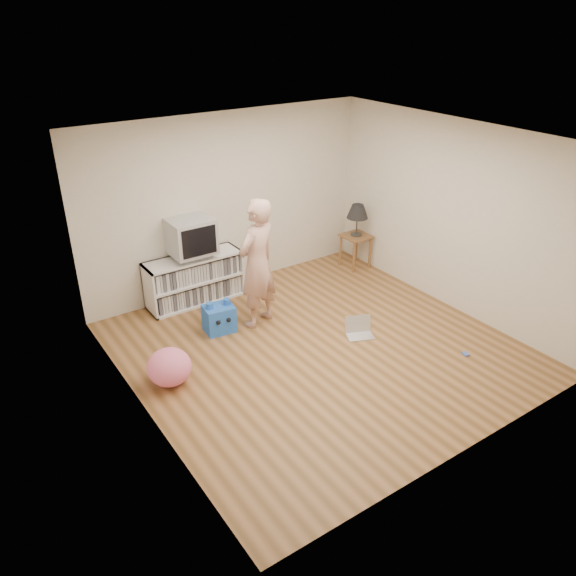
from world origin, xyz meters
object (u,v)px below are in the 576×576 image
at_px(crt_tv, 191,236).
at_px(plush_pink, 169,367).
at_px(media_unit, 194,279).
at_px(person, 257,264).
at_px(laptop, 359,330).
at_px(dvd_deck, 192,255).
at_px(side_table, 356,243).
at_px(plush_blue, 219,318).
at_px(table_lamp, 357,212).

height_order(crt_tv, plush_pink, crt_tv).
bearing_deg(media_unit, person, -67.49).
xyz_separation_m(crt_tv, laptop, (1.36, -2.04, -0.96)).
height_order(media_unit, plush_pink, media_unit).
bearing_deg(crt_tv, laptop, -56.33).
distance_m(dvd_deck, side_table, 2.75).
height_order(dvd_deck, laptop, dvd_deck).
bearing_deg(dvd_deck, laptop, -56.38).
bearing_deg(plush_blue, side_table, 17.90).
xyz_separation_m(laptop, plush_blue, (-1.47, 1.11, 0.13)).
height_order(dvd_deck, plush_blue, dvd_deck).
bearing_deg(person, dvd_deck, -87.05).
distance_m(person, plush_pink, 1.79).
relative_size(media_unit, side_table, 2.55).
bearing_deg(crt_tv, dvd_deck, 90.00).
relative_size(crt_tv, plush_pink, 1.19).
relative_size(dvd_deck, laptop, 1.06).
bearing_deg(plush_pink, dvd_deck, 55.73).
height_order(table_lamp, plush_blue, table_lamp).
height_order(side_table, plush_blue, side_table).
bearing_deg(plush_pink, table_lamp, 18.36).
xyz_separation_m(person, plush_pink, (-1.55, -0.60, -0.66)).
xyz_separation_m(dvd_deck, laptop, (1.36, -2.05, -0.67)).
distance_m(crt_tv, person, 1.13).
bearing_deg(plush_pink, plush_blue, 34.90).
relative_size(crt_tv, laptop, 1.42).
distance_m(media_unit, crt_tv, 0.67).
distance_m(plush_blue, plush_pink, 1.23).
relative_size(side_table, table_lamp, 1.07).
distance_m(dvd_deck, plush_blue, 1.09).
bearing_deg(crt_tv, media_unit, 90.00).
bearing_deg(plush_blue, dvd_deck, 90.04).
xyz_separation_m(table_lamp, plush_pink, (-3.82, -1.27, -0.73)).
distance_m(person, plush_blue, 0.88).
bearing_deg(person, side_table, 176.52).
relative_size(crt_tv, side_table, 1.09).
bearing_deg(crt_tv, table_lamp, -7.71).
bearing_deg(side_table, plush_pink, -161.64).
xyz_separation_m(crt_tv, plush_pink, (-1.12, -1.64, -0.81)).
height_order(laptop, plush_pink, plush_pink).
xyz_separation_m(dvd_deck, crt_tv, (0.00, -0.00, 0.29)).
height_order(crt_tv, table_lamp, crt_tv).
bearing_deg(plush_blue, table_lamp, 17.90).
xyz_separation_m(plush_blue, plush_pink, (-1.01, -0.70, 0.03)).
bearing_deg(side_table, dvd_deck, 172.22).
height_order(table_lamp, laptop, table_lamp).
height_order(crt_tv, side_table, crt_tv).
xyz_separation_m(side_table, plush_pink, (-3.82, -1.27, -0.20)).
bearing_deg(dvd_deck, media_unit, 90.00).
height_order(media_unit, plush_blue, media_unit).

